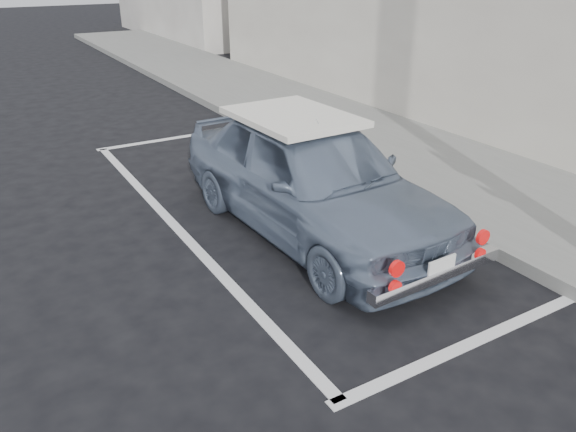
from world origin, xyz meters
name	(u,v)px	position (x,y,z in m)	size (l,w,h in m)	color
ground	(391,330)	(0.00, 0.00, 0.00)	(80.00, 80.00, 0.00)	black
sidewalk	(474,183)	(3.20, 2.00, 0.07)	(2.80, 40.00, 0.15)	slate
pline_rear	(474,342)	(0.50, -0.50, 0.00)	(3.00, 0.12, 0.01)	silver
pline_front	(180,137)	(0.50, 6.50, 0.00)	(3.00, 0.12, 0.01)	silver
pline_side	(175,225)	(-0.90, 3.00, 0.00)	(0.12, 7.00, 0.01)	silver
retro_coupe	(312,176)	(0.47, 2.04, 0.70)	(1.79, 4.14, 1.39)	slate
cat	(418,285)	(0.60, 0.32, 0.11)	(0.21, 0.43, 0.23)	brown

